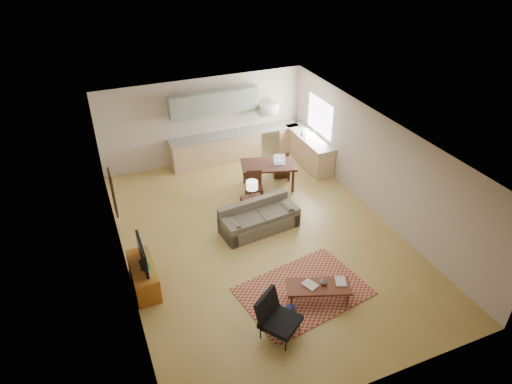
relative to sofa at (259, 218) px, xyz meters
name	(u,v)px	position (x,y,z in m)	size (l,w,h in m)	color
room	(261,191)	(-0.10, -0.32, 0.99)	(9.00, 9.00, 9.00)	#A28642
kitchen_counter_back	(236,146)	(0.80, 3.86, 0.10)	(4.26, 0.64, 0.92)	tan
kitchen_counter_right	(309,150)	(2.83, 2.68, 0.10)	(0.64, 2.26, 0.92)	tan
kitchen_range	(267,140)	(1.90, 3.86, 0.09)	(0.62, 0.62, 0.90)	#A5A8AD
kitchen_microwave	(267,108)	(1.90, 3.88, 1.19)	(0.62, 0.40, 0.35)	#A5A8AD
upper_cabinets	(214,103)	(0.20, 4.01, 1.59)	(2.80, 0.34, 0.70)	gray
window_right	(320,116)	(3.13, 2.68, 1.19)	(0.02, 1.40, 1.05)	white
wall_art_left	(113,193)	(-3.31, 0.58, 1.19)	(0.06, 0.42, 1.10)	olive
triptych	(201,109)	(-0.20, 4.15, 1.39)	(1.70, 0.04, 0.50)	#F4EDBB
rug	(303,291)	(0.00, -2.42, -0.35)	(2.61, 1.80, 0.02)	maroon
sofa	(259,218)	(0.00, 0.00, 0.00)	(2.05, 0.89, 0.71)	#595245
coffee_table	(318,293)	(0.17, -2.74, -0.16)	(1.32, 0.52, 0.40)	#4E2215
book_a	(306,288)	(-0.10, -2.70, 0.05)	(0.33, 0.37, 0.03)	maroon
book_b	(335,281)	(0.55, -2.77, 0.05)	(0.32, 0.36, 0.02)	navy
vase	(324,281)	(0.28, -2.73, 0.12)	(0.18, 0.18, 0.16)	black
armchair	(281,319)	(-0.95, -3.27, 0.08)	(0.76, 0.76, 0.87)	black
tv_credenza	(144,276)	(-3.08, -0.96, -0.06)	(0.49, 1.27, 0.59)	#924B14
tv	(142,254)	(-3.03, -0.96, 0.52)	(0.10, 0.98, 0.59)	black
console_table	(252,208)	(0.03, 0.55, -0.05)	(0.53, 0.36, 0.62)	black
table_lamp	(252,189)	(0.03, 0.55, 0.52)	(0.30, 0.30, 0.50)	beige
dining_table	(268,176)	(1.04, 1.79, 0.03)	(1.53, 0.88, 0.78)	black
dining_chair_near	(255,187)	(0.41, 1.28, 0.08)	(0.42, 0.44, 0.87)	black
dining_chair_far	(281,163)	(1.66, 2.30, 0.08)	(0.42, 0.44, 0.87)	black
laptop	(280,160)	(1.34, 1.69, 0.54)	(0.33, 0.25, 0.25)	#A5A8AD
soap_bottle	(303,131)	(2.73, 2.95, 0.66)	(0.10, 0.10, 0.19)	#F4EDBB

